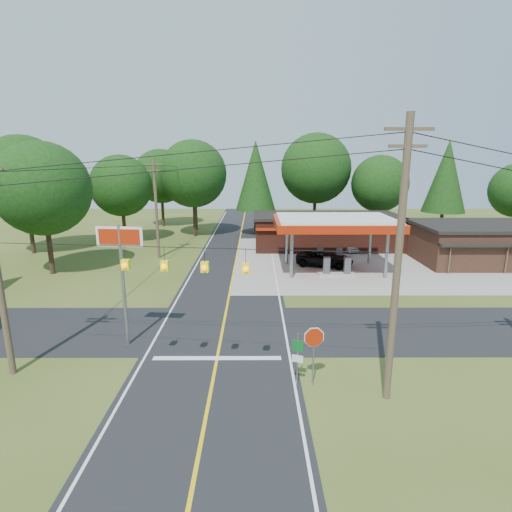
{
  "coord_description": "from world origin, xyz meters",
  "views": [
    {
      "loc": [
        1.93,
        -22.04,
        9.81
      ],
      "look_at": [
        2.0,
        7.0,
        2.8
      ],
      "focal_mm": 28.0,
      "sensor_mm": 36.0,
      "label": 1
    }
  ],
  "objects_px": {
    "suv_car": "(325,259)",
    "sedan_car": "(346,245)",
    "big_stop_sign": "(121,258)",
    "gas_canopy": "(335,224)",
    "octagonal_stop_sign": "(314,342)"
  },
  "relations": [
    {
      "from": "suv_car",
      "to": "big_stop_sign",
      "type": "xyz_separation_m",
      "value": [
        -13.5,
        -16.51,
        4.15
      ]
    },
    {
      "from": "big_stop_sign",
      "to": "octagonal_stop_sign",
      "type": "distance_m",
      "value": 10.68
    },
    {
      "from": "suv_car",
      "to": "octagonal_stop_sign",
      "type": "relative_size",
      "value": 1.91
    },
    {
      "from": "big_stop_sign",
      "to": "suv_car",
      "type": "bearing_deg",
      "value": 50.73
    },
    {
      "from": "big_stop_sign",
      "to": "octagonal_stop_sign",
      "type": "bearing_deg",
      "value": -22.86
    },
    {
      "from": "sedan_car",
      "to": "octagonal_stop_sign",
      "type": "xyz_separation_m",
      "value": [
        -7.5,
        -27.01,
        1.45
      ]
    },
    {
      "from": "sedan_car",
      "to": "big_stop_sign",
      "type": "distance_m",
      "value": 28.92
    },
    {
      "from": "gas_canopy",
      "to": "big_stop_sign",
      "type": "xyz_separation_m",
      "value": [
        -14.0,
        -15.01,
        0.63
      ]
    },
    {
      "from": "gas_canopy",
      "to": "big_stop_sign",
      "type": "height_order",
      "value": "big_stop_sign"
    },
    {
      "from": "gas_canopy",
      "to": "octagonal_stop_sign",
      "type": "distance_m",
      "value": 19.66
    },
    {
      "from": "suv_car",
      "to": "octagonal_stop_sign",
      "type": "bearing_deg",
      "value": -172.66
    },
    {
      "from": "suv_car",
      "to": "big_stop_sign",
      "type": "relative_size",
      "value": 0.8
    },
    {
      "from": "big_stop_sign",
      "to": "gas_canopy",
      "type": "bearing_deg",
      "value": 46.99
    },
    {
      "from": "suv_car",
      "to": "sedan_car",
      "type": "bearing_deg",
      "value": -9.92
    },
    {
      "from": "suv_car",
      "to": "octagonal_stop_sign",
      "type": "xyz_separation_m",
      "value": [
        -4.0,
        -20.51,
        1.35
      ]
    }
  ]
}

